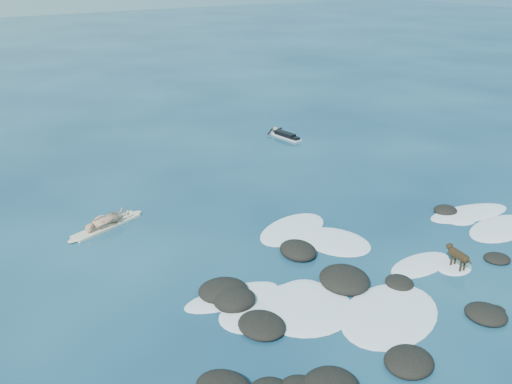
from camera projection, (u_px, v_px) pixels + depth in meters
ground at (370, 249)px, 17.64m from camera, size 160.00×160.00×0.00m
reef_rocks at (377, 298)px, 14.96m from camera, size 14.98×7.24×0.54m
breaking_foam at (369, 267)px, 16.63m from camera, size 12.87×8.11×0.12m
standing_surfer_rig at (105, 209)px, 18.82m from camera, size 2.96×1.33×1.73m
paddling_surfer_rig at (285, 135)px, 28.33m from camera, size 0.99×2.22×0.38m
dog at (458, 255)px, 16.41m from camera, size 0.37×1.07×0.68m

